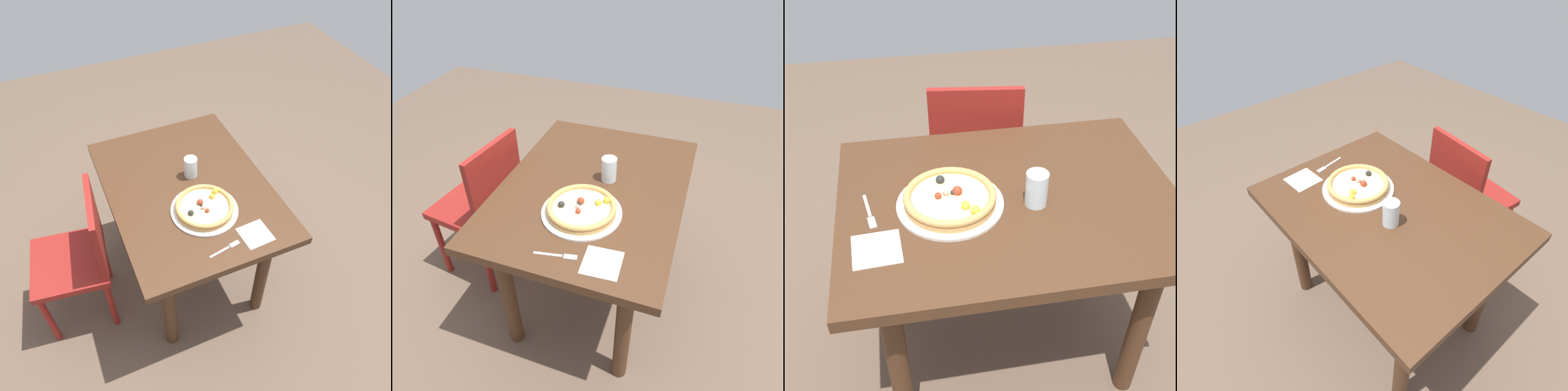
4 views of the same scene
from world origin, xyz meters
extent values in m
plane|color=brown|center=(0.00, 0.00, 0.00)|extent=(6.00, 6.00, 0.00)
cube|color=#472B19|center=(0.00, 0.00, 0.75)|extent=(1.10, 0.83, 0.04)
cylinder|color=#472B19|center=(-0.41, -0.28, 0.36)|extent=(0.07, 0.07, 0.73)
cylinder|color=#472B19|center=(0.41, -0.28, 0.36)|extent=(0.07, 0.07, 0.73)
cylinder|color=#472B19|center=(-0.41, 0.28, 0.36)|extent=(0.07, 0.07, 0.73)
cylinder|color=#472B19|center=(0.41, 0.28, 0.36)|extent=(0.07, 0.07, 0.73)
cylinder|color=maroon|center=(0.15, -0.89, 0.22)|extent=(0.04, 0.04, 0.44)
cylinder|color=maroon|center=(-0.19, -0.84, 0.22)|extent=(0.04, 0.04, 0.44)
cylinder|color=maroon|center=(0.19, -0.55, 0.22)|extent=(0.04, 0.04, 0.44)
cylinder|color=maroon|center=(-0.15, -0.50, 0.22)|extent=(0.04, 0.04, 0.44)
cube|color=maroon|center=(0.00, -0.69, 0.46)|extent=(0.45, 0.45, 0.04)
cube|color=maroon|center=(0.02, -0.51, 0.69)|extent=(0.38, 0.08, 0.42)
cylinder|color=silver|center=(0.19, 0.01, 0.77)|extent=(0.34, 0.34, 0.01)
cylinder|color=tan|center=(0.19, 0.01, 0.79)|extent=(0.29, 0.29, 0.02)
cylinder|color=beige|center=(0.19, 0.01, 0.80)|extent=(0.25, 0.25, 0.01)
torus|color=tan|center=(0.19, 0.01, 0.81)|extent=(0.29, 0.29, 0.02)
sphere|color=maroon|center=(0.17, 0.00, 0.81)|extent=(0.03, 0.03, 0.03)
sphere|color=#262626|center=(0.18, 0.00, 0.81)|extent=(0.02, 0.02, 0.02)
sphere|color=gold|center=(0.15, 0.07, 0.81)|extent=(0.03, 0.03, 0.03)
sphere|color=#262626|center=(0.22, -0.07, 0.81)|extent=(0.03, 0.03, 0.03)
sphere|color=gold|center=(0.13, 0.10, 0.81)|extent=(0.03, 0.03, 0.03)
sphere|color=maroon|center=(0.23, 0.01, 0.81)|extent=(0.02, 0.02, 0.02)
sphere|color=#E58C7F|center=(0.21, 0.00, 0.81)|extent=(0.02, 0.02, 0.02)
cube|color=silver|center=(0.45, -0.03, 0.77)|extent=(0.03, 0.11, 0.00)
cube|color=silver|center=(0.44, 0.06, 0.77)|extent=(0.03, 0.05, 0.00)
cylinder|color=silver|center=(-0.07, 0.05, 0.83)|extent=(0.07, 0.07, 0.12)
cube|color=white|center=(0.43, 0.18, 0.77)|extent=(0.15, 0.15, 0.00)
camera|label=1|loc=(1.39, -0.55, 2.26)|focal=36.47mm
camera|label=2|loc=(1.27, 0.41, 1.78)|focal=33.45mm
camera|label=3|loc=(0.31, 1.23, 1.79)|focal=46.09mm
camera|label=4|loc=(-0.81, 0.78, 1.79)|focal=31.29mm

